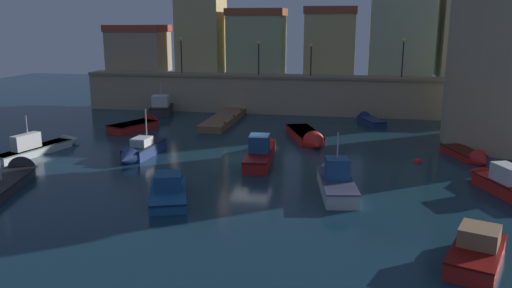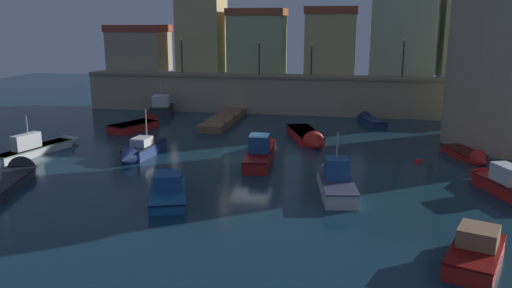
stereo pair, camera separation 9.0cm
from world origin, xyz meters
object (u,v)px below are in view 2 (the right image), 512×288
Objects in this scene: moored_boat_3 at (12,177)px; moored_boat_1 at (470,156)px; moored_boat_4 at (168,187)px; moored_boat_9 at (43,146)px; mooring_buoy_0 at (418,163)px; moored_boat_11 at (142,125)px; moored_boat_2 at (309,138)px; moored_boat_6 at (368,120)px; moored_boat_0 at (140,151)px; moored_boat_12 at (499,182)px; quay_lamp_0 at (182,49)px; moored_boat_5 at (478,246)px; moored_boat_8 at (163,107)px; moored_boat_13 at (261,150)px; quay_lamp_2 at (312,54)px; moored_boat_7 at (335,179)px; quay_lamp_3 at (404,52)px; quay_lamp_1 at (259,52)px.

moored_boat_1 is at bearing -82.80° from moored_boat_3.
moored_boat_4 is 0.78× the size of moored_boat_9.
moored_boat_11 is at bearing 163.18° from mooring_buoy_0.
moored_boat_11 is (-13.98, 2.09, 0.02)m from moored_boat_2.
mooring_buoy_0 is (2.85, -12.86, -0.25)m from moored_boat_6.
moored_boat_0 is at bearing 113.59° from moored_boat_6.
moored_boat_2 is 14.33m from moored_boat_12.
moored_boat_3 is at bearing 68.73° from moored_boat_4.
quay_lamp_0 is 0.71× the size of moored_boat_5.
moored_boat_1 is at bearing -78.85° from moored_boat_4.
moored_boat_13 is (12.50, -14.89, -0.06)m from moored_boat_8.
moored_boat_8 reaches higher than moored_boat_13.
quay_lamp_0 is 1.17× the size of quay_lamp_2.
moored_boat_13 reaches higher than moored_boat_12.
moored_boat_9 is (-2.29, -16.14, -0.18)m from moored_boat_8.
moored_boat_13 is at bearing -99.21° from moored_boat_11.
moored_boat_5 reaches higher than moored_boat_1.
moored_boat_11 is (3.35, 8.68, -0.08)m from moored_boat_9.
moored_boat_9 is at bearing 86.51° from moored_boat_5.
moored_boat_3 is 26.07m from moored_boat_12.
quay_lamp_0 reaches higher than moored_boat_5.
moored_boat_2 is at bearing 3.31° from moored_boat_7.
quay_lamp_2 reaches higher than moored_boat_7.
moored_boat_12 is (24.43, -21.14, -5.45)m from quay_lamp_0.
quay_lamp_0 is 19.26m from moored_boat_6.
moored_boat_1 is 0.66× the size of moored_boat_2.
moored_boat_5 is 35.72m from moored_boat_8.
moored_boat_8 is 16.30m from moored_boat_9.
moored_boat_12 is at bearing -60.99° from quay_lamp_2.
moored_boat_4 is at bearing 152.03° from moored_boat_13.
quay_lamp_0 reaches higher than moored_boat_11.
moored_boat_1 is 0.86× the size of moored_boat_11.
moored_boat_0 is (-9.36, -18.26, -5.22)m from quay_lamp_2.
quay_lamp_2 is at bearing -161.12° from moored_boat_1.
moored_boat_2 is 19.46m from moored_boat_5.
moored_boat_2 is 18.54m from moored_boat_9.
quay_lamp_0 is at bearing 28.44° from moored_boat_12.
moored_boat_5 is at bearing -128.49° from moored_boat_4.
moored_boat_5 is 27.69m from moored_boat_9.
moored_boat_9 is at bearing -143.47° from quay_lamp_3.
quay_lamp_1 is 22.85m from moored_boat_1.
quay_lamp_2 is at bearing -0.86° from moored_boat_7.
moored_boat_5 is 26.51m from moored_boat_6.
quay_lamp_2 is 0.65× the size of moored_boat_1.
moored_boat_5 reaches higher than moored_boat_6.
quay_lamp_0 is at bearing 1.39° from moored_boat_9.
mooring_buoy_0 is (21.27, -6.43, -0.34)m from moored_boat_11.
moored_boat_3 reaches higher than moored_boat_4.
moored_boat_3 is (-15.08, -12.87, -0.05)m from moored_boat_2.
moored_boat_2 reaches higher than moored_boat_6.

